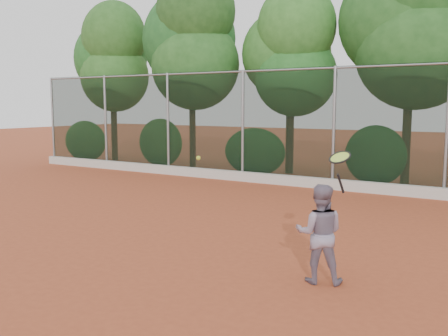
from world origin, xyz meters
The scene contains 7 objects.
ground centered at (0.00, 0.00, 0.00)m, with size 80.00×80.00×0.00m, color #A44626.
concrete_curb centered at (0.00, 6.82, 0.15)m, with size 24.00×0.20×0.30m, color beige.
tennis_player centered at (2.47, -0.52, 0.68)m, with size 0.66×0.52×1.36m, color gray.
chainlink_fence centered at (0.00, 7.00, 1.86)m, with size 24.09×0.09×3.50m.
foliage_backdrop centered at (-0.55, 8.98, 4.40)m, with size 23.70×3.63×7.55m.
tennis_racket centered at (2.75, -0.61, 1.71)m, with size 0.35×0.33×0.57m.
tennis_ball_in_flight centered at (0.45, -0.49, 1.60)m, with size 0.07×0.07×0.07m.
Camera 1 is at (4.83, -6.84, 2.43)m, focal length 40.00 mm.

